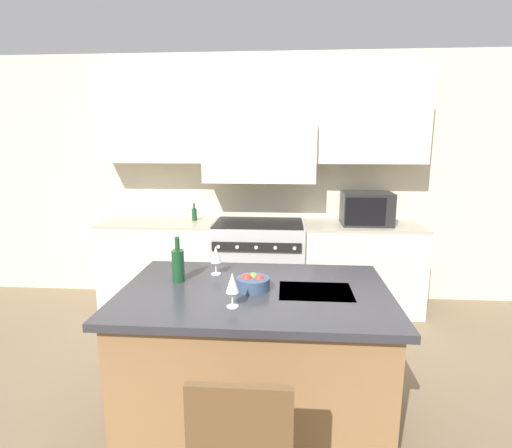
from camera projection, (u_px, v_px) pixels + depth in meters
name	position (u px, v px, depth m)	size (l,w,h in m)	color
ground_plane	(238.00, 425.00, 2.55)	(10.00, 10.00, 0.00)	#7A664C
back_cabinetry	(260.00, 158.00, 4.34)	(10.00, 0.46, 2.70)	beige
back_counter	(259.00, 264.00, 4.33)	(3.40, 0.62, 0.93)	silver
range_stove	(259.00, 265.00, 4.31)	(0.96, 0.70, 0.94)	#B7B7BC
microwave	(366.00, 208.00, 4.11)	(0.50, 0.38, 0.34)	black
kitchen_island	(255.00, 355.00, 2.53)	(1.64, 1.07, 0.89)	olive
wine_bottle	(178.00, 265.00, 2.56)	(0.08, 0.08, 0.30)	#194723
wine_glass_near	(232.00, 284.00, 2.16)	(0.07, 0.07, 0.20)	white
wine_glass_far	(216.00, 255.00, 2.69)	(0.07, 0.07, 0.20)	white
fruit_bowl	(253.00, 283.00, 2.44)	(0.20, 0.20, 0.10)	#384C6B
oil_bottle_on_counter	(194.00, 214.00, 4.34)	(0.06, 0.06, 0.19)	#194723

